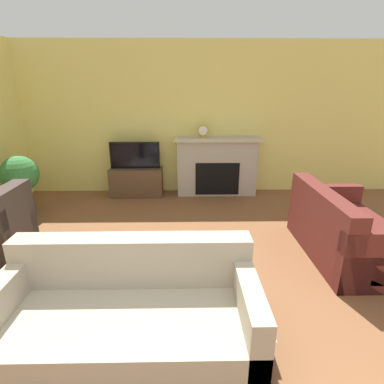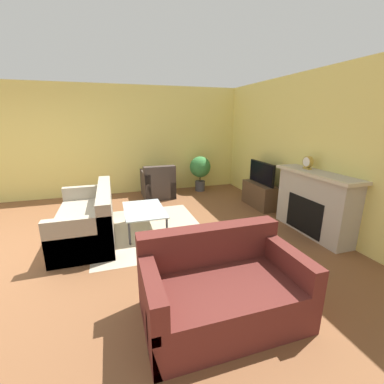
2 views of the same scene
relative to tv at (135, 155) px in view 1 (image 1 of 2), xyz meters
The scene contains 10 objects.
wall_back 1.00m from the tv, 22.23° to the left, with size 8.59×0.06×2.70m.
area_rug 2.71m from the tv, 78.51° to the right, with size 2.24×1.87×0.00m.
fireplace 1.50m from the tv, ahead, with size 1.57×0.43×1.06m.
tv_stand 0.50m from the tv, 90.00° to the left, with size 0.95×0.39×0.53m.
tv is the anchor object (origin of this frame).
couch_sectional 3.60m from the tv, 81.94° to the right, with size 1.85×0.86×0.82m.
couch_loveseat 3.57m from the tv, 37.99° to the right, with size 0.93×1.51×0.82m.
coffee_table 2.71m from the tv, 78.83° to the right, with size 1.04×0.67×0.39m.
potted_plant 1.84m from the tv, 152.78° to the right, with size 0.56×0.56×0.94m.
mantel_clock 1.30m from the tv, ahead, with size 0.19×0.07×0.22m.
Camera 1 is at (0.18, -0.64, 1.90)m, focal length 28.00 mm.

